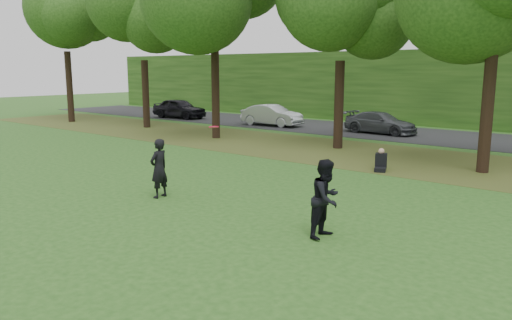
% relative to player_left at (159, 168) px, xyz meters
% --- Properties ---
extents(ground, '(120.00, 120.00, 0.00)m').
position_rel_player_left_xyz_m(ground, '(2.31, -2.42, -0.87)').
color(ground, '#224B17').
rests_on(ground, ground).
extents(leaf_litter, '(60.00, 7.00, 0.01)m').
position_rel_player_left_xyz_m(leaf_litter, '(2.31, 10.58, -0.87)').
color(leaf_litter, '#4C431B').
rests_on(leaf_litter, ground).
extents(street, '(70.00, 7.00, 0.02)m').
position_rel_player_left_xyz_m(street, '(2.31, 18.58, -0.86)').
color(street, black).
rests_on(street, ground).
extents(far_hedge, '(70.00, 3.00, 5.00)m').
position_rel_player_left_xyz_m(far_hedge, '(2.31, 24.58, 1.63)').
color(far_hedge, '#1C4012').
rests_on(far_hedge, ground).
extents(player_left, '(0.48, 0.68, 1.74)m').
position_rel_player_left_xyz_m(player_left, '(0.00, 0.00, 0.00)').
color(player_left, black).
rests_on(player_left, ground).
extents(player_right, '(0.69, 0.88, 1.78)m').
position_rel_player_left_xyz_m(player_right, '(5.63, 0.09, 0.02)').
color(player_right, black).
rests_on(player_right, ground).
extents(parked_cars, '(38.45, 4.14, 1.50)m').
position_rel_player_left_xyz_m(parked_cars, '(0.50, 17.48, -0.15)').
color(parked_cars, black).
rests_on(parked_cars, street).
extents(frisbee, '(0.31, 0.31, 0.10)m').
position_rel_player_left_xyz_m(frisbee, '(2.03, 0.23, 1.35)').
color(frisbee, '#F21444').
rests_on(frisbee, ground).
extents(seated_person, '(0.65, 0.83, 0.83)m').
position_rel_player_left_xyz_m(seated_person, '(3.28, 7.81, -0.56)').
color(seated_person, black).
rests_on(seated_person, ground).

